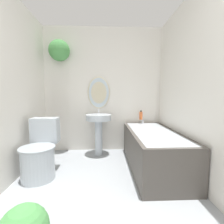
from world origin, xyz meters
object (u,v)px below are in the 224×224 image
at_px(toilet, 40,153).
at_px(shampoo_bottle, 141,115).
at_px(pedestal_sink, 99,124).
at_px(bathtub, 153,149).

xyz_separation_m(toilet, shampoo_bottle, (1.57, 0.91, 0.40)).
distance_m(toilet, pedestal_sink, 1.12).
bearing_deg(toilet, bathtub, 7.21).
bearing_deg(shampoo_bottle, bathtub, -87.15).
relative_size(toilet, shampoo_bottle, 4.47).
bearing_deg(bathtub, shampoo_bottle, 92.85).
xyz_separation_m(pedestal_sink, shampoo_bottle, (0.81, 0.13, 0.15)).
distance_m(toilet, bathtub, 1.62).
relative_size(pedestal_sink, bathtub, 0.53).
relative_size(toilet, bathtub, 0.48).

